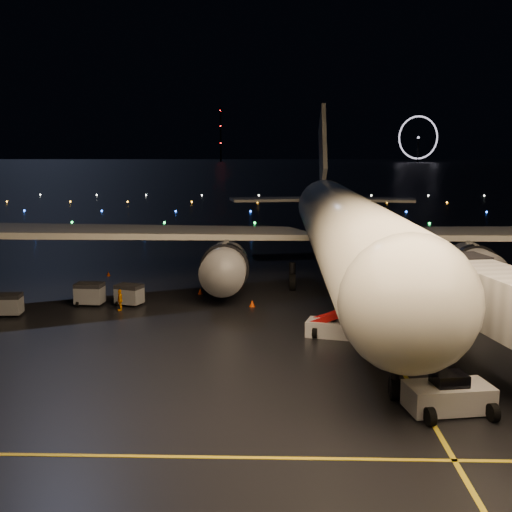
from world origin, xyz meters
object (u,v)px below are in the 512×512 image
at_px(belt_loader, 343,312).
at_px(baggage_cart_0, 129,295).
at_px(pushback_tug, 449,392).
at_px(baggage_cart_1, 90,294).
at_px(airliner, 342,186).
at_px(crew_c, 120,300).
at_px(baggage_cart_3, 8,305).

xyz_separation_m(belt_loader, baggage_cart_0, (-16.81, 8.65, -0.85)).
distance_m(pushback_tug, baggage_cart_1, 32.14).
height_order(airliner, pushback_tug, airliner).
relative_size(crew_c, baggage_cart_1, 0.78).
height_order(pushback_tug, baggage_cart_0, pushback_tug).
bearing_deg(airliner, belt_loader, -95.09).
bearing_deg(baggage_cart_1, pushback_tug, -37.76).
relative_size(airliner, baggage_cart_1, 29.81).
bearing_deg(belt_loader, baggage_cart_3, -176.32).
bearing_deg(baggage_cart_3, crew_c, 8.00).
distance_m(pushback_tug, belt_loader, 13.41).
height_order(crew_c, baggage_cart_0, baggage_cart_0).
bearing_deg(baggage_cart_1, baggage_cart_0, 5.53).
height_order(pushback_tug, baggage_cart_1, pushback_tug).
xyz_separation_m(airliner, baggage_cart_3, (-27.14, -12.71, -8.58)).
bearing_deg(pushback_tug, airliner, 84.16).
bearing_deg(pushback_tug, crew_c, 126.80).
relative_size(pushback_tug, baggage_cart_1, 1.85).
height_order(belt_loader, baggage_cart_1, belt_loader).
bearing_deg(crew_c, belt_loader, 62.95).
height_order(airliner, belt_loader, airliner).
bearing_deg(baggage_cart_0, belt_loader, -7.48).
bearing_deg(baggage_cart_1, crew_c, -25.39).
bearing_deg(crew_c, baggage_cart_0, 163.60).
xyz_separation_m(baggage_cart_0, baggage_cart_1, (-3.30, -0.09, 0.06)).
distance_m(crew_c, baggage_cart_1, 3.38).
bearing_deg(baggage_cart_0, baggage_cart_3, -137.12).
relative_size(airliner, baggage_cart_0, 31.96).
height_order(belt_loader, baggage_cart_0, belt_loader).
distance_m(crew_c, baggage_cart_0, 1.78).
xyz_separation_m(airliner, baggage_cart_1, (-21.74, -9.09, -8.50)).
distance_m(belt_loader, baggage_cart_1, 21.87).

